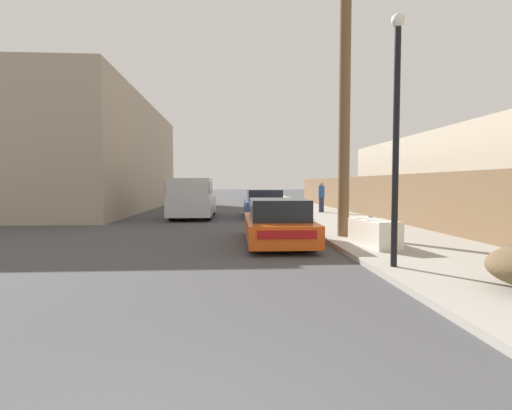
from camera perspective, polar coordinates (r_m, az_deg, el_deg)
sidewalk_curb at (r=25.89m, az=7.06°, el=-0.57°), size 4.20×63.00×0.12m
discarded_fridge at (r=10.62m, az=16.47°, el=-3.79°), size 0.82×1.86×0.70m
parked_sports_car_red at (r=11.40m, az=3.05°, el=-2.58°), size 1.84×4.70×1.28m
car_parked_mid at (r=20.14m, az=1.10°, el=0.09°), size 1.93×4.59×1.40m
pickup_truck at (r=19.70m, az=-9.05°, el=0.89°), size 2.05×5.60×1.94m
utility_pole at (r=12.71m, az=12.59°, el=17.81°), size 1.80×0.34×9.48m
street_lamp at (r=8.09m, az=19.41°, el=11.16°), size 0.26×0.26×4.74m
wooden_fence at (r=19.98m, az=16.15°, el=1.22°), size 0.08×34.37×1.95m
building_left_block at (r=28.20m, az=-21.77°, el=6.43°), size 7.00×20.27×6.90m
building_right_house at (r=18.53m, az=32.61°, el=3.24°), size 6.00×19.09×3.82m
pedestrian at (r=22.28m, az=9.33°, el=1.21°), size 0.34×0.34×1.69m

